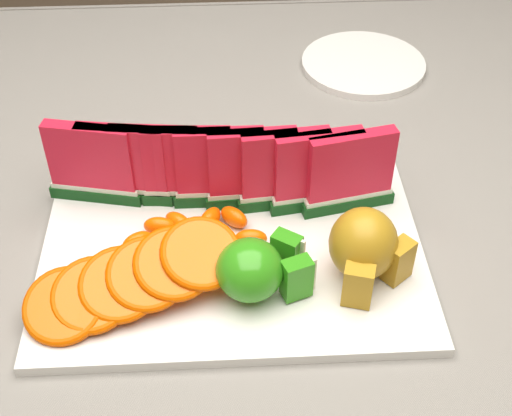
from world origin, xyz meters
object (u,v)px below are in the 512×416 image
at_px(apple_cluster, 257,269).
at_px(pear_cluster, 365,247).
at_px(platter, 232,247).
at_px(side_plate, 363,64).

xyz_separation_m(apple_cluster, pear_cluster, (0.11, 0.02, 0.01)).
distance_m(platter, apple_cluster, 0.08).
relative_size(apple_cluster, pear_cluster, 1.11).
bearing_deg(pear_cluster, apple_cluster, -170.25).
height_order(pear_cluster, side_plate, pear_cluster).
distance_m(platter, pear_cluster, 0.15).
height_order(platter, side_plate, platter).
bearing_deg(platter, pear_cluster, -21.61).
xyz_separation_m(pear_cluster, side_plate, (0.07, 0.42, -0.05)).
bearing_deg(apple_cluster, side_plate, 67.67).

